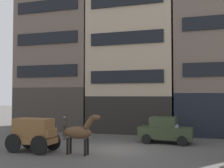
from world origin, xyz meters
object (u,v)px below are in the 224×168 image
Objects in this scene: sedan_dark at (165,130)px; pedestrian_officer at (65,124)px; draft_horse at (79,132)px; cargo_wagon at (34,132)px.

sedan_dark is 2.11× the size of pedestrian_officer.
pedestrian_officer is at bearing 123.11° from draft_horse.
pedestrian_officer is at bearing 99.57° from cargo_wagon.
draft_horse reaches higher than cargo_wagon.
cargo_wagon is 6.19m from pedestrian_officer.
sedan_dark is at bearing 51.61° from draft_horse.
sedan_dark is (7.19, 5.36, -0.23)m from cargo_wagon.
cargo_wagon is 8.97m from sedan_dark.
pedestrian_officer is (-1.03, 6.10, -0.17)m from cargo_wagon.
sedan_dark is (4.24, 5.36, -0.36)m from draft_horse.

